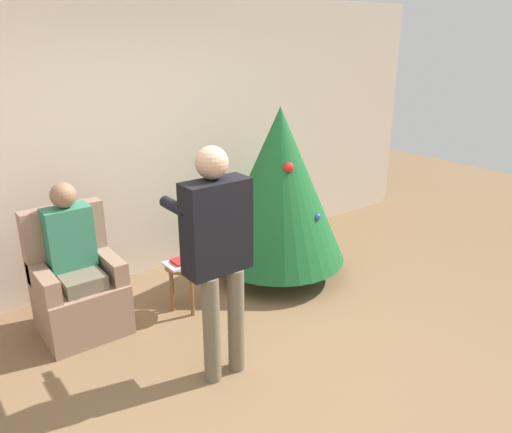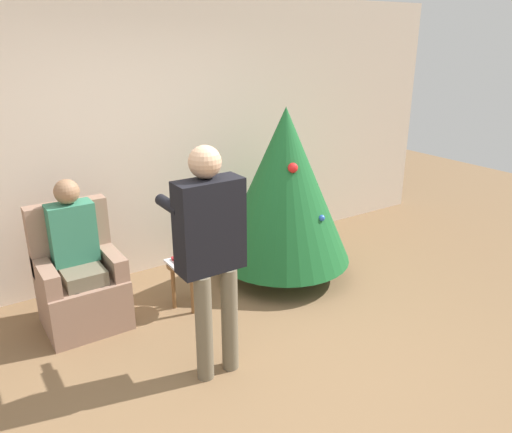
{
  "view_description": "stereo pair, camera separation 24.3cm",
  "coord_description": "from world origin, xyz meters",
  "px_view_note": "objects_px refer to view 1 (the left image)",
  "views": [
    {
      "loc": [
        -1.79,
        -2.23,
        2.31
      ],
      "look_at": [
        0.53,
        0.81,
        0.92
      ],
      "focal_mm": 35.0,
      "sensor_mm": 36.0,
      "label": 1
    },
    {
      "loc": [
        -1.59,
        -2.37,
        2.31
      ],
      "look_at": [
        0.53,
        0.81,
        0.92
      ],
      "focal_mm": 35.0,
      "sensor_mm": 36.0,
      "label": 2
    }
  ],
  "objects_px": {
    "christmas_tree": "(279,185)",
    "armchair": "(78,289)",
    "side_stool": "(184,273)",
    "person_seated": "(74,254)",
    "person_standing": "(217,244)"
  },
  "relations": [
    {
      "from": "person_seated",
      "to": "side_stool",
      "type": "height_order",
      "value": "person_seated"
    },
    {
      "from": "christmas_tree",
      "to": "person_standing",
      "type": "relative_size",
      "value": 1.03
    },
    {
      "from": "armchair",
      "to": "person_seated",
      "type": "relative_size",
      "value": 0.82
    },
    {
      "from": "person_standing",
      "to": "side_stool",
      "type": "xyz_separation_m",
      "value": [
        0.22,
        0.9,
        -0.64
      ]
    },
    {
      "from": "side_stool",
      "to": "christmas_tree",
      "type": "bearing_deg",
      "value": 2.53
    },
    {
      "from": "person_seated",
      "to": "armchair",
      "type": "bearing_deg",
      "value": 90.0
    },
    {
      "from": "christmas_tree",
      "to": "armchair",
      "type": "bearing_deg",
      "value": 173.43
    },
    {
      "from": "person_standing",
      "to": "side_stool",
      "type": "height_order",
      "value": "person_standing"
    },
    {
      "from": "armchair",
      "to": "side_stool",
      "type": "height_order",
      "value": "armchair"
    },
    {
      "from": "christmas_tree",
      "to": "side_stool",
      "type": "bearing_deg",
      "value": -177.47
    },
    {
      "from": "christmas_tree",
      "to": "person_standing",
      "type": "height_order",
      "value": "christmas_tree"
    },
    {
      "from": "armchair",
      "to": "christmas_tree",
      "type": "bearing_deg",
      "value": -6.57
    },
    {
      "from": "armchair",
      "to": "person_standing",
      "type": "bearing_deg",
      "value": -62.28
    },
    {
      "from": "person_seated",
      "to": "christmas_tree",
      "type": "bearing_deg",
      "value": -5.73
    },
    {
      "from": "side_stool",
      "to": "person_seated",
      "type": "bearing_deg",
      "value": 163.77
    }
  ]
}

